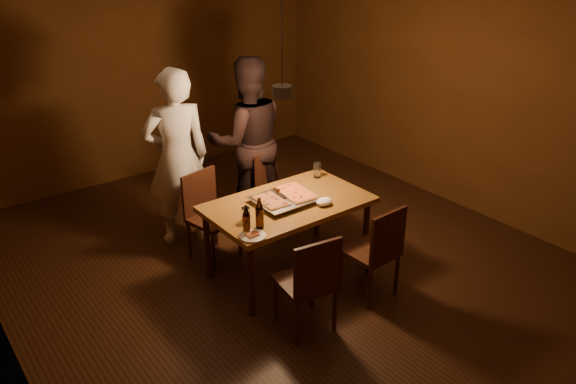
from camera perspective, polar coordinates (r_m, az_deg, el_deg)
room_shell at (r=5.10m, az=-0.58°, el=6.40°), size 6.00×6.00×6.00m
dining_table at (r=5.23m, az=0.00°, el=-1.73°), size 1.50×0.90×0.75m
chair_far_left at (r=5.63m, az=-8.22°, el=-1.55°), size 0.50×0.50×0.49m
chair_far_right at (r=6.12m, az=-1.38°, el=0.97°), size 0.55×0.55×0.49m
chair_near_left at (r=4.50m, az=2.32°, el=-8.57°), size 0.48×0.48×0.49m
chair_near_right at (r=4.99m, az=9.12°, el=-5.30°), size 0.44×0.44×0.49m
pizza_tray at (r=5.17m, az=-0.34°, el=-0.81°), size 0.58×0.48×0.05m
pizza_meat at (r=5.09m, az=-1.76°, el=-0.86°), size 0.23×0.35×0.02m
pizza_cheese at (r=5.24m, az=0.76°, el=-0.05°), size 0.29×0.44×0.02m
spatula at (r=5.17m, az=-0.60°, el=-0.35°), size 0.14×0.25×0.04m
beer_bottle_a at (r=4.64m, az=-4.25°, el=-2.75°), size 0.06×0.06×0.24m
beer_bottle_b at (r=4.70m, az=-2.91°, el=-2.16°), size 0.07×0.07×0.27m
water_glass_left at (r=4.85m, az=-4.31°, el=-2.27°), size 0.08×0.08×0.12m
water_glass_right at (r=5.69m, az=2.98°, el=2.22°), size 0.08×0.08×0.16m
plate_slice at (r=4.61m, az=-3.62°, el=-4.47°), size 0.22×0.22×0.03m
napkin at (r=5.13m, az=3.69°, el=-0.99°), size 0.16×0.12×0.07m
diner_white at (r=5.82m, az=-11.20°, el=3.39°), size 0.76×0.58×1.86m
diner_dark at (r=6.20m, az=-4.13°, el=5.18°), size 1.08×0.94×1.87m
pendant_lamp at (r=5.00m, az=-0.60°, el=10.32°), size 0.18×0.18×1.10m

